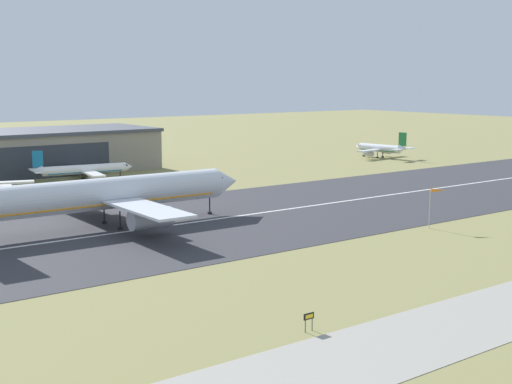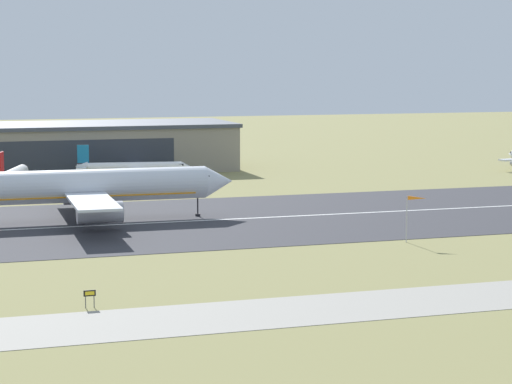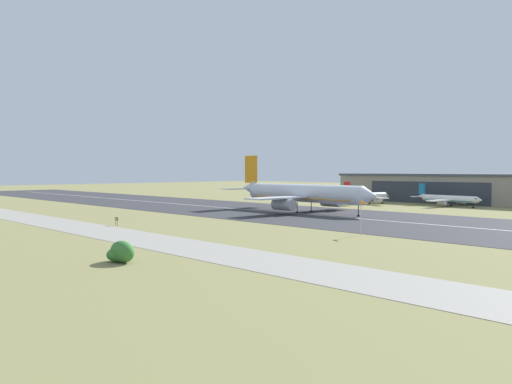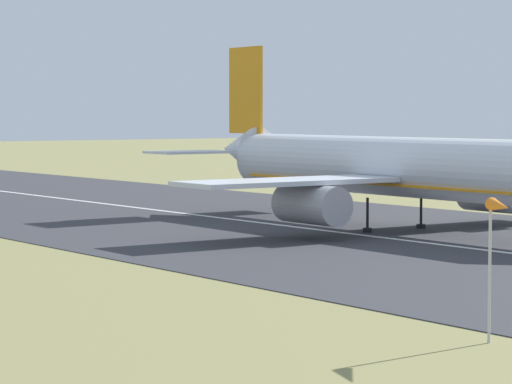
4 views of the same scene
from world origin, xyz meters
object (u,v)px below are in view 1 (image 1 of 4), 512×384
airplane_parked_west (381,149)px  windsock_pole (437,193)px  airplane_landing (107,194)px  runway_sign (309,318)px  airplane_parked_east (84,170)px

airplane_parked_west → windsock_pole: size_ratio=3.01×
airplane_landing → runway_sign: size_ratio=28.18×
airplane_parked_east → airplane_parked_west: bearing=-5.0°
airplane_landing → runway_sign: airplane_landing is taller
airplane_landing → airplane_parked_west: size_ratio=2.64×
airplane_landing → windsock_pole: (43.78, -33.63, 0.42)m
airplane_parked_east → windsock_pole: size_ratio=3.81×
airplane_parked_west → windsock_pole: airplane_parked_west is taller
windsock_pole → airplane_parked_west: bearing=48.3°
airplane_parked_east → windsock_pole: (24.08, -89.36, 3.39)m
airplane_landing → airplane_parked_east: airplane_landing is taller
airplane_parked_east → airplane_landing: bearing=-109.5°
airplane_parked_east → windsock_pole: bearing=-74.9°
airplane_parked_east → runway_sign: (-25.62, -114.07, -1.25)m
airplane_parked_west → airplane_parked_east: (-96.18, 8.43, -0.36)m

